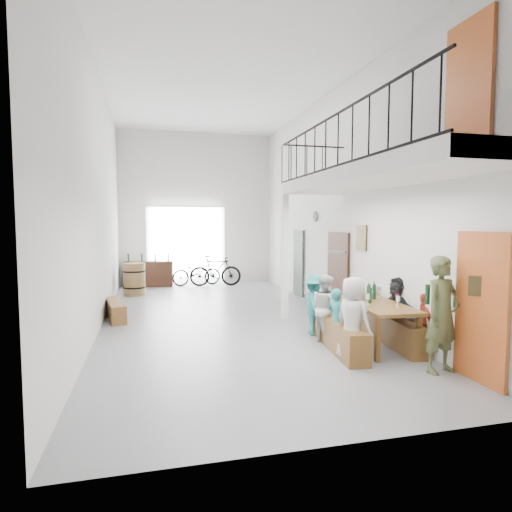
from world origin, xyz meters
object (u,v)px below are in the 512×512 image
object	(u,v)px
tasting_table	(374,307)
host_standing	(442,314)
oak_barrel	(134,279)
bench_inner	(337,334)
side_bench	(116,310)
bicycle_near	(197,272)
serving_counter	(149,274)

from	to	relation	value
tasting_table	host_standing	xyz separation A→B (m)	(0.26, -1.51, 0.16)
tasting_table	oak_barrel	size ratio (longest dim) A/B	2.15
bench_inner	side_bench	xyz separation A→B (m)	(-3.99, 3.39, -0.05)
oak_barrel	bicycle_near	size ratio (longest dim) A/B	0.56
serving_counter	host_standing	bearing A→B (deg)	-60.12
oak_barrel	serving_counter	distance (m)	1.87
bicycle_near	oak_barrel	bearing A→B (deg)	117.05
bench_inner	side_bench	bearing A→B (deg)	146.42
tasting_table	serving_counter	world-z (taller)	serving_counter
side_bench	serving_counter	world-z (taller)	serving_counter
tasting_table	serving_counter	size ratio (longest dim) A/B	1.28
tasting_table	host_standing	world-z (taller)	host_standing
tasting_table	serving_counter	distance (m)	9.43
tasting_table	bench_inner	world-z (taller)	tasting_table
side_bench	oak_barrel	world-z (taller)	oak_barrel
serving_counter	host_standing	size ratio (longest dim) A/B	0.96
oak_barrel	bicycle_near	distance (m)	2.64
side_bench	bicycle_near	size ratio (longest dim) A/B	0.83
serving_counter	bicycle_near	xyz separation A→B (m)	(1.66, -0.21, 0.03)
serving_counter	host_standing	distance (m)	10.92
bench_inner	host_standing	xyz separation A→B (m)	(0.97, -1.50, 0.61)
side_bench	serving_counter	bearing A→B (deg)	81.76
serving_counter	bicycle_near	bearing A→B (deg)	-0.02
tasting_table	side_bench	xyz separation A→B (m)	(-4.70, 3.38, -0.50)
tasting_table	bench_inner	xyz separation A→B (m)	(-0.71, -0.01, -0.45)
bench_inner	bicycle_near	world-z (taller)	bicycle_near
serving_counter	bicycle_near	world-z (taller)	bicycle_near
bench_inner	host_standing	bearing A→B (deg)	-50.32
serving_counter	bench_inner	bearing A→B (deg)	-62.10
tasting_table	bench_inner	size ratio (longest dim) A/B	0.95
oak_barrel	host_standing	world-z (taller)	host_standing
side_bench	host_standing	size ratio (longest dim) A/B	0.84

